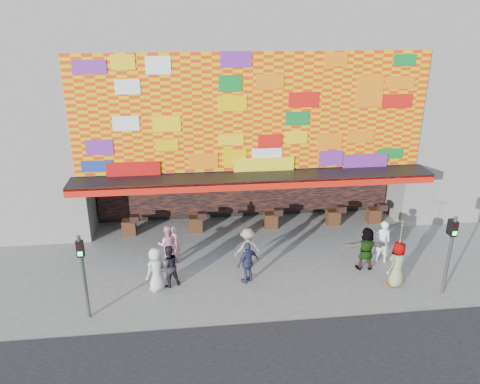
{
  "coord_description": "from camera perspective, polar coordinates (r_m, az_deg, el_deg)",
  "views": [
    {
      "loc": [
        -2.73,
        -14.96,
        9.51
      ],
      "look_at": [
        -0.75,
        2.0,
        2.86
      ],
      "focal_mm": 35.0,
      "sensor_mm": 36.0,
      "label": 1
    }
  ],
  "objects": [
    {
      "name": "ground",
      "position": [
        17.94,
        3.19,
        -10.77
      ],
      "size": [
        90.0,
        90.0,
        0.0
      ],
      "primitive_type": "plane",
      "color": "slate",
      "rests_on": "ground"
    },
    {
      "name": "shop_building",
      "position": [
        23.69,
        0.08,
        10.89
      ],
      "size": [
        15.2,
        9.4,
        10.0
      ],
      "color": "gray",
      "rests_on": "ground"
    },
    {
      "name": "signal_left",
      "position": [
        15.87,
        -18.61,
        -8.77
      ],
      "size": [
        0.22,
        0.2,
        3.0
      ],
      "color": "#59595B",
      "rests_on": "ground"
    },
    {
      "name": "signal_right",
      "position": [
        17.88,
        24.29,
        -6.1
      ],
      "size": [
        0.22,
        0.2,
        3.0
      ],
      "color": "#59595B",
      "rests_on": "ground"
    },
    {
      "name": "ped_a",
      "position": [
        17.28,
        -10.2,
        -9.26
      ],
      "size": [
        0.94,
        0.94,
        1.65
      ],
      "primitive_type": "imported",
      "rotation": [
        0.0,
        0.0,
        3.93
      ],
      "color": "silver",
      "rests_on": "ground"
    },
    {
      "name": "ped_b",
      "position": [
        19.05,
        -8.01,
        -6.26
      ],
      "size": [
        0.65,
        0.54,
        1.54
      ],
      "primitive_type": "imported",
      "rotation": [
        0.0,
        0.0,
        2.79
      ],
      "color": "#C78084",
      "rests_on": "ground"
    },
    {
      "name": "ped_c",
      "position": [
        17.43,
        -8.7,
        -8.91
      ],
      "size": [
        0.97,
        0.88,
        1.63
      ],
      "primitive_type": "imported",
      "rotation": [
        0.0,
        0.0,
        3.54
      ],
      "color": "black",
      "rests_on": "ground"
    },
    {
      "name": "ped_d",
      "position": [
        18.46,
        0.92,
        -6.82
      ],
      "size": [
        1.17,
        0.85,
        1.63
      ],
      "primitive_type": "imported",
      "rotation": [
        0.0,
        0.0,
        3.4
      ],
      "color": "gray",
      "rests_on": "ground"
    },
    {
      "name": "ped_e",
      "position": [
        17.46,
        0.95,
        -8.56
      ],
      "size": [
        1.02,
        0.88,
        1.65
      ],
      "primitive_type": "imported",
      "rotation": [
        0.0,
        0.0,
        3.75
      ],
      "color": "#2E3252",
      "rests_on": "ground"
    },
    {
      "name": "ped_f",
      "position": [
        18.93,
        15.11,
        -6.67
      ],
      "size": [
        1.66,
        0.67,
        1.74
      ],
      "primitive_type": "imported",
      "rotation": [
        0.0,
        0.0,
        3.04
      ],
      "color": "gray",
      "rests_on": "ground"
    },
    {
      "name": "ped_g",
      "position": [
        18.18,
        18.63,
        -8.32
      ],
      "size": [
        1.02,
        0.92,
        1.75
      ],
      "primitive_type": "imported",
      "rotation": [
        0.0,
        0.0,
        3.7
      ],
      "color": "gray",
      "rests_on": "ground"
    },
    {
      "name": "ped_h",
      "position": [
        19.57,
        16.94,
        -5.82
      ],
      "size": [
        0.71,
        0.51,
        1.8
      ],
      "primitive_type": "imported",
      "rotation": [
        0.0,
        0.0,
        3.01
      ],
      "color": "white",
      "rests_on": "ground"
    },
    {
      "name": "ped_i",
      "position": [
        19.0,
        -8.83,
        -6.32
      ],
      "size": [
        0.77,
        0.61,
        1.58
      ],
      "primitive_type": "imported",
      "rotation": [
        0.0,
        0.0,
        3.15
      ],
      "color": "pink",
      "rests_on": "ground"
    },
    {
      "name": "parasol",
      "position": [
        17.6,
        19.12,
        -4.66
      ],
      "size": [
        1.27,
        1.28,
        1.87
      ],
      "color": "#D2C184",
      "rests_on": "ground"
    }
  ]
}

